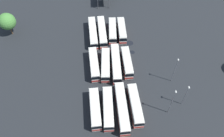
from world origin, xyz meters
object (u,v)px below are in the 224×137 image
object	(u,v)px
lamp_post_by_building	(175,70)
tree_north_edge	(7,21)
bus_row0_slot2	(112,31)
bus_row1_slot1	(106,65)
bus_row2_slot0	(95,109)
lamp_post_mid_lot	(172,102)
bus_row1_slot0	(94,64)
bus_row2_slot1	(108,108)
lamp_post_near_entrance	(185,95)
bus_row0_slot1	(102,32)
bus_row0_slot3	(122,30)
bus_row1_slot3	(127,62)
bus_row0_slot0	(93,33)
bus_row1_slot2	(116,63)
bus_row2_slot2	(122,108)
bus_row2_slot3	(135,105)

from	to	relation	value
lamp_post_by_building	tree_north_edge	distance (m)	56.58
bus_row0_slot2	lamp_post_by_building	bearing A→B (deg)	45.41
bus_row0_slot2	tree_north_edge	size ratio (longest dim) A/B	1.38
bus_row1_slot1	bus_row2_slot0	bearing A→B (deg)	-3.96
bus_row0_slot2	lamp_post_mid_lot	bearing A→B (deg)	30.48
bus_row1_slot0	bus_row2_slot1	xyz separation A→B (m)	(14.61, 5.71, -0.00)
bus_row2_slot1	lamp_post_by_building	xyz separation A→B (m)	(-11.73, 17.36, 3.23)
bus_row1_slot0	lamp_post_near_entrance	world-z (taller)	lamp_post_near_entrance
bus_row2_slot0	tree_north_edge	size ratio (longest dim) A/B	1.36
bus_row0_slot1	bus_row0_slot3	xyz separation A→B (m)	(-1.39, 6.72, -0.00)
bus_row1_slot3	tree_north_edge	bearing A→B (deg)	-105.83
bus_row2_slot0	lamp_post_mid_lot	bearing A→B (deg)	95.03
bus_row0_slot0	bus_row1_slot2	bearing A→B (deg)	34.01
bus_row1_slot0	bus_row2_slot2	distance (m)	16.83
bus_row1_slot1	bus_row2_slot1	bearing A→B (deg)	8.68
bus_row1_slot1	bus_row2_slot1	size ratio (longest dim) A/B	0.99
bus_row1_slot1	tree_north_edge	world-z (taller)	tree_north_edge
lamp_post_near_entrance	tree_north_edge	xyz separation A→B (m)	(-23.59, -56.37, 1.14)
bus_row0_slot3	lamp_post_mid_lot	world-z (taller)	lamp_post_mid_lot
bus_row1_slot3	bus_row2_slot2	distance (m)	15.63
bus_row1_slot3	bus_row1_slot0	bearing A→B (deg)	-81.06
bus_row2_slot0	lamp_post_mid_lot	size ratio (longest dim) A/B	1.16
bus_row1_slot2	lamp_post_mid_lot	distance (m)	20.84
bus_row2_slot1	bus_row1_slot1	bearing A→B (deg)	-171.32
bus_row1_slot2	bus_row2_slot1	world-z (taller)	same
bus_row1_slot1	lamp_post_mid_lot	distance (m)	22.55
lamp_post_near_entrance	bus_row1_slot0	bearing A→B (deg)	-112.49
bus_row1_slot2	lamp_post_near_entrance	distance (m)	21.99
lamp_post_near_entrance	lamp_post_by_building	world-z (taller)	lamp_post_by_building
bus_row0_slot2	tree_north_edge	distance (m)	35.65
bus_row1_slot0	bus_row1_slot2	distance (m)	6.59
bus_row1_slot3	bus_row2_slot3	bearing A→B (deg)	10.77
bus_row2_slot0	lamp_post_mid_lot	world-z (taller)	lamp_post_mid_lot
bus_row1_slot2	bus_row2_slot2	size ratio (longest dim) A/B	1.00
bus_row0_slot0	lamp_post_mid_lot	xyz separation A→B (m)	(27.53, 23.72, 3.46)
bus_row1_slot1	bus_row1_slot3	world-z (taller)	same
bus_row1_slot1	lamp_post_by_building	distance (m)	20.08
bus_row0_slot1	bus_row1_slot0	xyz separation A→B (m)	(14.93, -0.66, -0.00)
bus_row1_slot1	bus_row0_slot2	bearing A→B (deg)	177.39
bus_row1_slot1	bus_row2_slot1	xyz separation A→B (m)	(14.65, 2.24, 0.00)
bus_row0_slot1	bus_row1_slot2	distance (m)	15.17
bus_row1_slot2	lamp_post_mid_lot	bearing A→B (deg)	45.98
bus_row1_slot1	bus_row0_slot3	bearing A→B (deg)	166.54
tree_north_edge	bus_row0_slot2	bearing A→B (deg)	94.15
bus_row1_slot1	bus_row2_slot0	world-z (taller)	same
bus_row1_slot2	bus_row2_slot2	xyz separation A→B (m)	(15.02, 2.69, 0.00)
bus_row2_slot3	bus_row1_slot3	bearing A→B (deg)	-169.23
bus_row0_slot1	lamp_post_by_building	xyz separation A→B (m)	(17.81, 22.42, 3.23)
lamp_post_by_building	bus_row0_slot1	bearing A→B (deg)	-128.47
lamp_post_mid_lot	tree_north_edge	bearing A→B (deg)	-116.79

